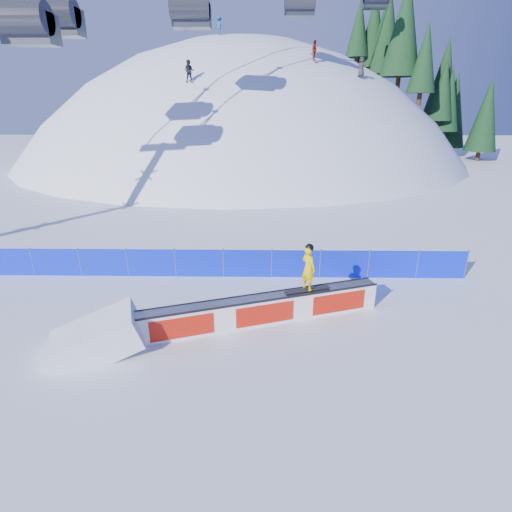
{
  "coord_description": "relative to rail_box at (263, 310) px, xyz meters",
  "views": [
    {
      "loc": [
        2.6,
        -10.78,
        6.87
      ],
      "look_at": [
        2.38,
        2.53,
        1.7
      ],
      "focal_mm": 28.0,
      "sensor_mm": 36.0,
      "label": 1
    }
  ],
  "objects": [
    {
      "name": "ground",
      "position": [
        -2.63,
        -0.78,
        -0.49
      ],
      "size": [
        160.0,
        160.0,
        0.0
      ],
      "primitive_type": "plane",
      "color": "white",
      "rests_on": "ground"
    },
    {
      "name": "snow_hill",
      "position": [
        -2.63,
        41.22,
        -18.49
      ],
      "size": [
        64.0,
        64.0,
        64.0
      ],
      "color": "silver",
      "rests_on": "ground"
    },
    {
      "name": "treeline",
      "position": [
        19.32,
        38.5,
        9.39
      ],
      "size": [
        19.22,
        10.94,
        19.74
      ],
      "color": "#372316",
      "rests_on": "ground"
    },
    {
      "name": "safety_fence",
      "position": [
        -2.63,
        3.72,
        0.12
      ],
      "size": [
        22.05,
        0.05,
        1.3
      ],
      "color": "#081DE0",
      "rests_on": "ground"
    },
    {
      "name": "rail_box",
      "position": [
        0.0,
        0.0,
        0.0
      ],
      "size": [
        7.96,
        3.16,
        0.98
      ],
      "rotation": [
        0.0,
        0.0,
        0.32
      ],
      "color": "white",
      "rests_on": "ground"
    },
    {
      "name": "snow_ramp",
      "position": [
        -4.86,
        -1.64,
        -0.49
      ],
      "size": [
        3.07,
        2.44,
        1.67
      ],
      "primitive_type": null,
      "rotation": [
        0.0,
        -0.31,
        0.32
      ],
      "color": "white",
      "rests_on": "ground"
    },
    {
      "name": "snowboarder",
      "position": [
        1.5,
        0.5,
        1.3
      ],
      "size": [
        1.57,
        0.77,
        1.64
      ],
      "rotation": [
        0.0,
        0.0,
        2.22
      ],
      "color": "black",
      "rests_on": "rail_box"
    },
    {
      "name": "distant_skiers",
      "position": [
        -0.21,
        28.95,
        10.79
      ],
      "size": [
        15.66,
        11.73,
        6.52
      ],
      "color": "black",
      "rests_on": "ground"
    }
  ]
}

